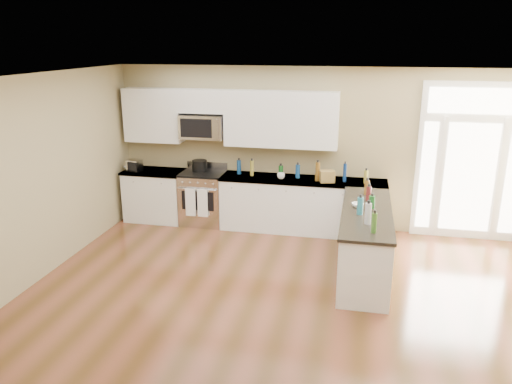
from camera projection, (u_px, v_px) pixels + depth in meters
ground at (272, 355)px, 5.32m from camera, size 8.00×8.00×0.00m
room_shell at (274, 203)px, 4.82m from camera, size 8.00×8.00×8.00m
back_cabinet_left at (156, 197)px, 9.22m from camera, size 1.10×0.66×0.94m
back_cabinet_right at (302, 207)px, 8.67m from camera, size 2.85×0.66×0.94m
peninsula_cabinet at (365, 244)px, 7.10m from camera, size 0.69×2.32×0.94m
upper_cabinet_left at (154, 115)px, 8.92m from camera, size 1.04×0.33×0.95m
upper_cabinet_right at (281, 119)px, 8.46m from camera, size 1.94×0.33×0.95m
upper_cabinet_short at (203, 101)px, 8.65m from camera, size 0.82×0.33×0.40m
microwave at (203, 127)px, 8.75m from camera, size 0.78×0.41×0.42m
entry_door at (470, 163)px, 8.12m from camera, size 1.70×0.10×2.60m
kitchen_range at (203, 198)px, 9.02m from camera, size 0.76×0.68×1.08m
stockpot at (199, 165)px, 8.98m from camera, size 0.34×0.34×0.21m
toaster_oven at (135, 165)px, 9.01m from camera, size 0.28×0.24×0.21m
cardboard_box at (327, 176)px, 8.31m from camera, size 0.28×0.23×0.19m
bowl_left at (130, 168)px, 9.16m from camera, size 0.26×0.26×0.05m
bowl_peninsula at (358, 205)px, 7.09m from camera, size 0.21×0.21×0.05m
cup_counter at (281, 176)px, 8.52m from camera, size 0.16×0.16×0.10m
counter_bottles at (328, 185)px, 7.71m from camera, size 2.37×2.46×0.32m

